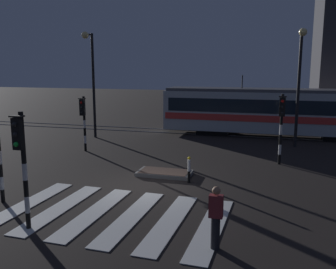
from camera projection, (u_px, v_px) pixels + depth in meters
ground_plane at (144, 186)px, 14.88m from camera, size 120.00×120.00×0.00m
rail_near at (200, 134)px, 26.17m from camera, size 80.00×0.12×0.03m
rail_far at (204, 131)px, 27.53m from camera, size 80.00×0.12×0.03m
crosswalk_zebra at (112, 214)px, 12.01m from camera, size 7.28×4.77×0.02m
traffic_island at (164, 173)px, 16.40m from camera, size 2.37×1.23×0.18m
traffic_light_kerb_mid_left at (21, 154)px, 10.48m from camera, size 0.36×0.42×3.49m
traffic_light_corner_far_left at (83, 115)px, 20.63m from camera, size 0.36×0.42×3.10m
traffic_light_corner_far_right at (282, 119)px, 17.74m from camera, size 0.36×0.42×3.44m
street_lamp_trackside_left at (91, 72)px, 24.13m from camera, size 0.44×1.21×6.87m
street_lamp_trackside_right at (300, 73)px, 21.17m from camera, size 0.44×1.21×6.79m
tram at (275, 111)px, 25.19m from camera, size 15.28×2.58×4.15m
pedestrian_waiting_at_kerb at (216, 217)px, 9.61m from camera, size 0.36×0.24×1.71m
bollard_island_edge at (189, 170)px, 15.20m from camera, size 0.12×0.12×1.11m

